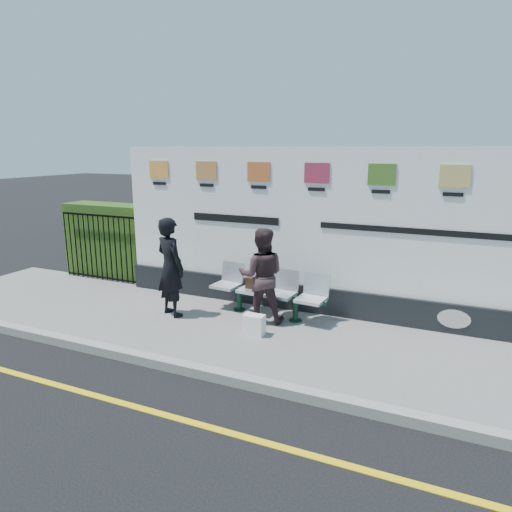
{
  "coord_description": "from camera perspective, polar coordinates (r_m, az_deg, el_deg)",
  "views": [
    {
      "loc": [
        2.78,
        -3.97,
        3.1
      ],
      "look_at": [
        -0.36,
        3.12,
        1.25
      ],
      "focal_mm": 32.0,
      "sensor_mm": 36.0,
      "label": 1
    }
  ],
  "objects": [
    {
      "name": "ground",
      "position": [
        5.76,
        -9.87,
        -19.39
      ],
      "size": [
        80.0,
        80.0,
        0.0
      ],
      "primitive_type": "plane",
      "color": "black"
    },
    {
      "name": "pavement",
      "position": [
        7.67,
        0.63,
        -9.93
      ],
      "size": [
        14.0,
        3.0,
        0.12
      ],
      "primitive_type": "cube",
      "color": "slate",
      "rests_on": "ground"
    },
    {
      "name": "kerb",
      "position": [
        6.45,
        -4.83,
        -14.64
      ],
      "size": [
        14.0,
        0.18,
        0.14
      ],
      "primitive_type": "cube",
      "color": "gray",
      "rests_on": "ground"
    },
    {
      "name": "yellow_line",
      "position": [
        5.75,
        -9.87,
        -19.36
      ],
      "size": [
        14.0,
        0.1,
        0.01
      ],
      "primitive_type": "cube",
      "color": "yellow",
      "rests_on": "ground"
    },
    {
      "name": "billboard",
      "position": [
        8.32,
        7.51,
        1.65
      ],
      "size": [
        8.0,
        0.3,
        3.0
      ],
      "color": "black",
      "rests_on": "pavement"
    },
    {
      "name": "hedge",
      "position": [
        11.27,
        -17.4,
        1.9
      ],
      "size": [
        2.35,
        0.7,
        1.7
      ],
      "primitive_type": "cube",
      "color": "#2F5018",
      "rests_on": "pavement"
    },
    {
      "name": "railing",
      "position": [
        10.96,
        -18.91,
        1.05
      ],
      "size": [
        2.05,
        0.06,
        1.54
      ],
      "primitive_type": null,
      "color": "black",
      "rests_on": "pavement"
    },
    {
      "name": "bench",
      "position": [
        8.3,
        1.33,
        -5.9
      ],
      "size": [
        2.22,
        0.74,
        0.47
      ],
      "primitive_type": null,
      "rotation": [
        0.0,
        0.0,
        -0.08
      ],
      "color": "silver",
      "rests_on": "pavement"
    },
    {
      "name": "woman_left",
      "position": [
        8.29,
        -10.65,
        -1.37
      ],
      "size": [
        0.77,
        0.64,
        1.8
      ],
      "primitive_type": "imported",
      "rotation": [
        0.0,
        0.0,
        2.76
      ],
      "color": "black",
      "rests_on": "pavement"
    },
    {
      "name": "woman_right",
      "position": [
        7.85,
        0.69,
        -2.46
      ],
      "size": [
        0.98,
        0.87,
        1.66
      ],
      "primitive_type": "imported",
      "rotation": [
        0.0,
        0.0,
        3.5
      ],
      "color": "#3A252A",
      "rests_on": "pavement"
    },
    {
      "name": "handbag_brown",
      "position": [
        8.33,
        -0.41,
        -3.41
      ],
      "size": [
        0.26,
        0.11,
        0.2
      ],
      "primitive_type": "cube",
      "rotation": [
        0.0,
        0.0,
        -0.0
      ],
      "color": "black",
      "rests_on": "bench"
    },
    {
      "name": "carrier_bag_white",
      "position": [
        7.5,
        -0.25,
        -8.59
      ],
      "size": [
        0.34,
        0.2,
        0.34
      ],
      "primitive_type": "cube",
      "color": "white",
      "rests_on": "pavement"
    }
  ]
}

